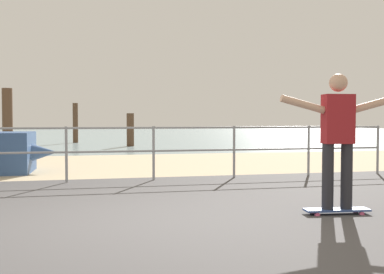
# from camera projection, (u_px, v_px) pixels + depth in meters

# --- Properties ---
(ground_plane) EXTENTS (24.00, 10.00, 0.04)m
(ground_plane) POSITION_uv_depth(u_px,v_px,m) (117.00, 252.00, 4.10)
(ground_plane) COLOR #474444
(ground_plane) RESTS_ON ground
(beach_strip) EXTENTS (24.00, 6.00, 0.04)m
(beach_strip) POSITION_uv_depth(u_px,v_px,m) (98.00, 165.00, 11.90)
(beach_strip) COLOR tan
(beach_strip) RESTS_ON ground
(sea_surface) EXTENTS (72.00, 50.00, 0.04)m
(sea_surface) POSITION_uv_depth(u_px,v_px,m) (92.00, 133.00, 39.20)
(sea_surface) COLOR #849EA3
(sea_surface) RESTS_ON ground
(railing_fence) EXTENTS (14.53, 0.05, 1.05)m
(railing_fence) POSITION_uv_depth(u_px,v_px,m) (20.00, 146.00, 8.24)
(railing_fence) COLOR gray
(railing_fence) RESTS_ON ground
(skateboard) EXTENTS (0.82, 0.29, 0.08)m
(skateboard) POSITION_uv_depth(u_px,v_px,m) (337.00, 210.00, 5.63)
(skateboard) COLOR #334C8C
(skateboard) RESTS_ON ground
(skateboarder) EXTENTS (1.45, 0.25, 1.65)m
(skateboarder) POSITION_uv_depth(u_px,v_px,m) (338.00, 133.00, 5.59)
(skateboarder) COLOR #26262B
(skateboarder) RESTS_ON skateboard
(groyne_post_1) EXTENTS (0.39, 0.39, 2.38)m
(groyne_post_1) POSITION_uv_depth(u_px,v_px,m) (7.00, 119.00, 17.68)
(groyne_post_1) COLOR #513826
(groyne_post_1) RESTS_ON ground
(groyne_post_2) EXTENTS (0.26, 0.26, 1.99)m
(groyne_post_2) POSITION_uv_depth(u_px,v_px,m) (75.00, 123.00, 22.78)
(groyne_post_2) COLOR #513826
(groyne_post_2) RESTS_ON ground
(groyne_post_3) EXTENTS (0.32, 0.32, 1.44)m
(groyne_post_3) POSITION_uv_depth(u_px,v_px,m) (130.00, 130.00, 19.88)
(groyne_post_3) COLOR #513826
(groyne_post_3) RESTS_ON ground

